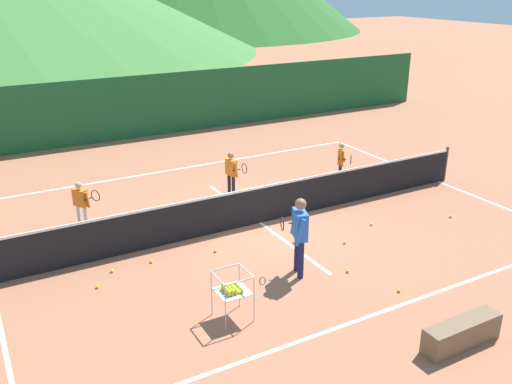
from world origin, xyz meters
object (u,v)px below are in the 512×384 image
object	(u,v)px
tennis_ball_1	(97,287)
tennis_ball_5	(399,290)
student_2	(341,159)
tennis_ball_9	(294,242)
tennis_ball_6	(451,216)
tennis_ball_8	(215,251)
tennis_ball_2	(345,242)
tennis_net	(260,204)
student_0	(81,200)
tennis_ball_3	(371,224)
ball_cart	(232,289)
instructor	(299,230)
tennis_ball_4	(151,261)
tennis_ball_0	(348,271)
tennis_ball_7	(112,271)
courtside_bench	(462,333)
student_1	(232,170)

from	to	relation	value
tennis_ball_1	tennis_ball_5	size ratio (longest dim) A/B	1.00
student_2	tennis_ball_9	xyz separation A→B (m)	(-3.40, -2.75, -0.71)
tennis_ball_6	tennis_ball_8	xyz separation A→B (m)	(-6.07, 1.19, 0.00)
tennis_ball_2	tennis_net	bearing A→B (deg)	119.93
student_0	tennis_ball_3	distance (m)	7.10
ball_cart	tennis_ball_3	distance (m)	5.19
student_0	tennis_ball_6	xyz separation A→B (m)	(8.33, -3.93, -0.69)
instructor	tennis_ball_4	bearing A→B (deg)	142.52
student_2	tennis_ball_0	bearing A→B (deg)	-125.53
tennis_net	tennis_ball_7	xyz separation A→B (m)	(-3.93, -0.68, -0.47)
tennis_ball_2	tennis_ball_4	world-z (taller)	same
tennis_net	tennis_ball_4	world-z (taller)	tennis_net
student_0	tennis_ball_3	world-z (taller)	student_0
instructor	tennis_ball_3	world-z (taller)	instructor
tennis_net	tennis_ball_0	xyz separation A→B (m)	(0.36, -3.07, -0.47)
tennis_ball_7	courtside_bench	size ratio (longest dim) A/B	0.05
student_2	tennis_ball_8	xyz separation A→B (m)	(-5.18, -2.27, -0.71)
tennis_ball_2	student_1	bearing A→B (deg)	103.30
tennis_ball_0	tennis_ball_2	size ratio (longest dim) A/B	1.00
instructor	tennis_ball_2	xyz separation A→B (m)	(1.70, 0.63, -0.97)
student_0	tennis_ball_5	size ratio (longest dim) A/B	17.67
tennis_ball_0	tennis_ball_5	size ratio (longest dim) A/B	1.00
tennis_net	ball_cart	xyz separation A→B (m)	(-2.48, -3.37, 0.09)
tennis_ball_4	ball_cart	bearing A→B (deg)	-77.59
student_1	tennis_ball_7	world-z (taller)	student_1
student_1	tennis_ball_3	distance (m)	4.12
tennis_ball_0	tennis_ball_3	distance (m)	2.52
tennis_ball_0	tennis_ball_1	bearing A→B (deg)	157.89
tennis_ball_1	tennis_ball_3	world-z (taller)	same
tennis_ball_7	student_0	bearing A→B (deg)	89.80
tennis_net	tennis_ball_9	size ratio (longest dim) A/B	189.21
student_1	tennis_ball_1	world-z (taller)	student_1
instructor	ball_cart	size ratio (longest dim) A/B	1.86
tennis_net	tennis_ball_1	size ratio (longest dim) A/B	189.21
student_0	student_1	world-z (taller)	student_1
tennis_ball_5	ball_cart	bearing A→B (deg)	166.22
tennis_ball_3	tennis_ball_6	size ratio (longest dim) A/B	1.00
tennis_ball_2	tennis_ball_3	distance (m)	1.28
tennis_ball_0	student_1	bearing A→B (deg)	91.74
tennis_ball_7	tennis_ball_8	bearing A→B (deg)	-5.74
ball_cart	tennis_ball_5	distance (m)	3.38
tennis_net	student_1	xyz separation A→B (m)	(0.20, 1.96, 0.28)
tennis_ball_4	tennis_ball_5	distance (m)	5.18
tennis_ball_1	tennis_ball_9	distance (m)	4.48
courtside_bench	student_2	bearing A→B (deg)	67.40
tennis_ball_4	tennis_ball_6	world-z (taller)	same
student_2	tennis_ball_0	size ratio (longest dim) A/B	18.17
tennis_net	instructor	bearing A→B (deg)	-102.30
tennis_ball_3	tennis_ball_4	world-z (taller)	same
tennis_ball_6	courtside_bench	distance (m)	5.47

